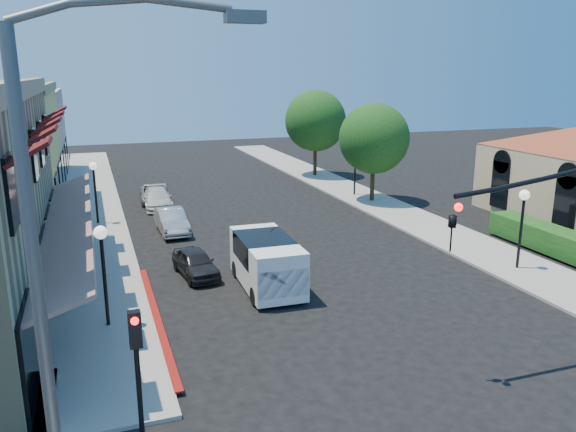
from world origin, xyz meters
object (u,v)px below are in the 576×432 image
object	(u,v)px
lamppost_right_near	(523,209)
parked_car_b	(171,221)
cobra_streetlight	(63,289)
lamppost_left_far	(94,177)
parked_car_a	(195,263)
lamppost_right_far	(355,157)
white_van	(267,260)
parked_car_d	(155,194)
street_tree_a	(374,139)
lamppost_left_near	(102,251)
secondary_signal	(137,352)
parked_car_c	(157,199)
street_tree_b	(315,121)

from	to	relation	value
lamppost_right_near	parked_car_b	xyz separation A→B (m)	(-13.30, 11.00, -2.09)
cobra_streetlight	lamppost_right_near	world-z (taller)	cobra_streetlight
lamppost_left_far	parked_car_a	distance (m)	10.88
lamppost_right_far	white_van	bearing A→B (deg)	-127.16
parked_car_b	parked_car_d	world-z (taller)	parked_car_b
street_tree_a	white_van	world-z (taller)	street_tree_a
parked_car_a	lamppost_left_near	bearing A→B (deg)	-140.01
lamppost_left_near	white_van	size ratio (longest dim) A/B	0.77
street_tree_a	white_van	bearing A→B (deg)	-132.15
secondary_signal	lamppost_left_near	xyz separation A→B (m)	(-0.50, 6.59, 0.42)
street_tree_a	lamppost_right_near	size ratio (longest dim) A/B	1.82
lamppost_left_near	parked_car_c	distance (m)	17.53
street_tree_a	parked_car_b	xyz separation A→B (m)	(-13.60, -3.00, -3.55)
parked_car_a	parked_car_d	xyz separation A→B (m)	(0.00, 14.68, -0.03)
lamppost_right_near	parked_car_c	xyz separation A→B (m)	(-13.31, 17.00, -2.14)
parked_car_c	parked_car_d	world-z (taller)	parked_car_c
lamppost_left_near	lamppost_right_far	xyz separation A→B (m)	(17.00, 16.00, 0.00)
secondary_signal	white_van	distance (m)	10.06
secondary_signal	lamppost_left_near	world-z (taller)	lamppost_left_near
lamppost_right_far	parked_car_c	size ratio (longest dim) A/B	0.86
lamppost_left_far	lamppost_right_far	size ratio (longest dim) A/B	1.00
secondary_signal	lamppost_right_near	xyz separation A→B (m)	(16.50, 6.59, 0.42)
cobra_streetlight	lamppost_left_near	distance (m)	10.34
parked_car_c	lamppost_right_near	bearing A→B (deg)	-49.45
street_tree_b	parked_car_d	world-z (taller)	street_tree_b
lamppost_right_far	lamppost_left_near	bearing A→B (deg)	-136.74
street_tree_a	lamppost_right_far	xyz separation A→B (m)	(-0.30, 2.00, -1.46)
lamppost_left_far	parked_car_a	world-z (taller)	lamppost_left_far
street_tree_a	parked_car_a	size ratio (longest dim) A/B	1.93
street_tree_b	parked_car_b	distance (m)	19.21
street_tree_a	white_van	distance (m)	16.91
secondary_signal	parked_car_b	xyz separation A→B (m)	(3.20, 17.59, -1.68)
lamppost_right_near	parked_car_a	distance (m)	14.06
lamppost_right_far	lamppost_right_near	bearing A→B (deg)	-90.00
parked_car_c	cobra_streetlight	bearing A→B (deg)	-96.63
cobra_streetlight	lamppost_right_near	xyz separation A→B (m)	(17.65, 10.00, -2.53)
lamppost_right_near	parked_car_c	bearing A→B (deg)	128.07
lamppost_left_far	white_van	bearing A→B (deg)	-63.58
parked_car_b	parked_car_d	bearing A→B (deg)	87.94
street_tree_a	parked_car_c	distance (m)	14.40
lamppost_left_near	white_van	world-z (taller)	lamppost_left_near
lamppost_right_near	parked_car_d	distance (m)	23.04
secondary_signal	parked_car_b	size ratio (longest dim) A/B	0.85
lamppost_right_far	parked_car_c	bearing A→B (deg)	175.70
parked_car_a	parked_car_b	world-z (taller)	parked_car_b
lamppost_right_far	parked_car_a	distance (m)	18.04
street_tree_a	cobra_streetlight	size ratio (longest dim) A/B	0.70
parked_car_a	parked_car_b	distance (m)	7.00
cobra_streetlight	parked_car_c	xyz separation A→B (m)	(4.33, 27.00, -4.67)
lamppost_right_near	lamppost_right_far	bearing A→B (deg)	90.00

